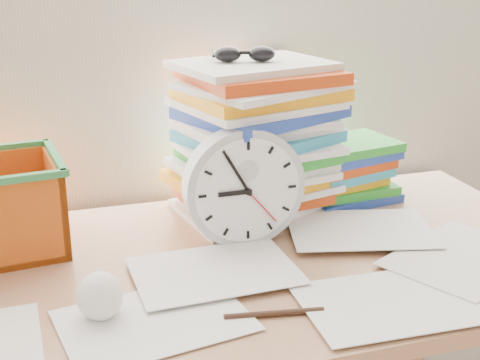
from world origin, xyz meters
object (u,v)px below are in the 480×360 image
object	(u,v)px
desk	(225,296)
book_stack	(346,171)
clock	(244,187)
paper_stack	(256,140)

from	to	relation	value
desk	book_stack	size ratio (longest dim) A/B	5.81
book_stack	clock	bearing A→B (deg)	-151.78
paper_stack	book_stack	bearing A→B (deg)	4.73
desk	clock	bearing A→B (deg)	50.00
paper_stack	book_stack	size ratio (longest dim) A/B	1.40
book_stack	desk	bearing A→B (deg)	-147.17
clock	book_stack	xyz separation A→B (m)	(0.30, 0.16, -0.05)
desk	clock	xyz separation A→B (m)	(0.06, 0.07, 0.19)
paper_stack	desk	bearing A→B (deg)	-121.80
clock	book_stack	bearing A→B (deg)	28.22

